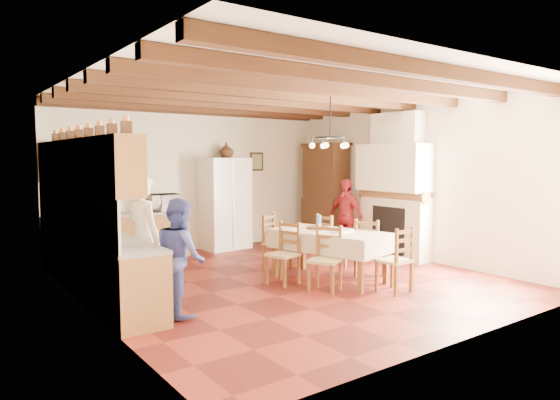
{
  "coord_description": "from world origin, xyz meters",
  "views": [
    {
      "loc": [
        -4.65,
        -6.3,
        1.95
      ],
      "look_at": [
        0.1,
        0.3,
        1.25
      ],
      "focal_mm": 32.0,
      "sensor_mm": 36.0,
      "label": 1
    }
  ],
  "objects_px": {
    "hutch": "(326,194)",
    "person_woman_blue": "(180,257)",
    "person_woman_red": "(346,216)",
    "chair_left_near": "(325,259)",
    "chair_end_near": "(394,259)",
    "person_man": "(144,239)",
    "chair_right_far": "(331,241)",
    "microwave": "(164,202)",
    "chair_end_far": "(277,242)",
    "refrigerator": "(223,203)",
    "chair_right_near": "(370,248)",
    "chair_left_far": "(283,253)",
    "dining_table": "(329,236)"
  },
  "relations": [
    {
      "from": "chair_left_far",
      "to": "chair_right_far",
      "type": "distance_m",
      "value": 1.43
    },
    {
      "from": "refrigerator",
      "to": "chair_right_near",
      "type": "height_order",
      "value": "refrigerator"
    },
    {
      "from": "chair_left_near",
      "to": "person_woman_blue",
      "type": "xyz_separation_m",
      "value": [
        -2.13,
        0.26,
        0.25
      ]
    },
    {
      "from": "person_woman_red",
      "to": "person_woman_blue",
      "type": "bearing_deg",
      "value": -70.29
    },
    {
      "from": "refrigerator",
      "to": "microwave",
      "type": "height_order",
      "value": "refrigerator"
    },
    {
      "from": "hutch",
      "to": "person_woman_blue",
      "type": "bearing_deg",
      "value": -144.11
    },
    {
      "from": "chair_end_far",
      "to": "person_woman_red",
      "type": "height_order",
      "value": "person_woman_red"
    },
    {
      "from": "chair_right_near",
      "to": "chair_end_far",
      "type": "height_order",
      "value": "same"
    },
    {
      "from": "dining_table",
      "to": "chair_end_near",
      "type": "height_order",
      "value": "chair_end_near"
    },
    {
      "from": "person_woman_red",
      "to": "microwave",
      "type": "bearing_deg",
      "value": -122.69
    },
    {
      "from": "person_man",
      "to": "chair_right_near",
      "type": "bearing_deg",
      "value": -113.18
    },
    {
      "from": "chair_right_near",
      "to": "chair_end_far",
      "type": "distance_m",
      "value": 1.61
    },
    {
      "from": "refrigerator",
      "to": "chair_end_near",
      "type": "height_order",
      "value": "refrigerator"
    },
    {
      "from": "chair_left_near",
      "to": "chair_end_far",
      "type": "height_order",
      "value": "same"
    },
    {
      "from": "chair_right_far",
      "to": "microwave",
      "type": "relative_size",
      "value": 1.61
    },
    {
      "from": "hutch",
      "to": "chair_left_near",
      "type": "xyz_separation_m",
      "value": [
        -2.73,
        -3.14,
        -0.65
      ]
    },
    {
      "from": "chair_left_far",
      "to": "chair_right_far",
      "type": "xyz_separation_m",
      "value": [
        1.37,
        0.42,
        0.0
      ]
    },
    {
      "from": "chair_right_far",
      "to": "dining_table",
      "type": "bearing_deg",
      "value": 134.65
    },
    {
      "from": "chair_end_near",
      "to": "person_woman_blue",
      "type": "relative_size",
      "value": 0.66
    },
    {
      "from": "hutch",
      "to": "person_man",
      "type": "bearing_deg",
      "value": -152.04
    },
    {
      "from": "chair_left_near",
      "to": "chair_right_near",
      "type": "relative_size",
      "value": 1.0
    },
    {
      "from": "chair_left_near",
      "to": "person_woman_blue",
      "type": "height_order",
      "value": "person_woman_blue"
    },
    {
      "from": "hutch",
      "to": "chair_end_near",
      "type": "bearing_deg",
      "value": -112.01
    },
    {
      "from": "chair_right_far",
      "to": "person_man",
      "type": "relative_size",
      "value": 0.56
    },
    {
      "from": "refrigerator",
      "to": "hutch",
      "type": "distance_m",
      "value": 2.34
    },
    {
      "from": "person_man",
      "to": "microwave",
      "type": "relative_size",
      "value": 2.9
    },
    {
      "from": "person_woman_red",
      "to": "microwave",
      "type": "distance_m",
      "value": 3.65
    },
    {
      "from": "refrigerator",
      "to": "chair_left_far",
      "type": "bearing_deg",
      "value": -107.89
    },
    {
      "from": "hutch",
      "to": "chair_right_far",
      "type": "relative_size",
      "value": 2.35
    },
    {
      "from": "person_woman_blue",
      "to": "person_man",
      "type": "bearing_deg",
      "value": 16.25
    },
    {
      "from": "chair_right_far",
      "to": "chair_end_near",
      "type": "bearing_deg",
      "value": 168.22
    },
    {
      "from": "hutch",
      "to": "person_woman_red",
      "type": "xyz_separation_m",
      "value": [
        -0.44,
        -1.13,
        -0.37
      ]
    },
    {
      "from": "chair_right_near",
      "to": "microwave",
      "type": "distance_m",
      "value": 4.17
    },
    {
      "from": "refrigerator",
      "to": "chair_end_far",
      "type": "relative_size",
      "value": 2.02
    },
    {
      "from": "chair_right_near",
      "to": "person_man",
      "type": "xyz_separation_m",
      "value": [
        -3.51,
        0.75,
        0.38
      ]
    },
    {
      "from": "person_woman_blue",
      "to": "person_woman_red",
      "type": "distance_m",
      "value": 4.76
    },
    {
      "from": "chair_end_near",
      "to": "microwave",
      "type": "height_order",
      "value": "microwave"
    },
    {
      "from": "person_woman_blue",
      "to": "person_woman_red",
      "type": "bearing_deg",
      "value": -64.43
    },
    {
      "from": "chair_left_far",
      "to": "chair_end_near",
      "type": "distance_m",
      "value": 1.67
    },
    {
      "from": "hutch",
      "to": "chair_end_near",
      "type": "height_order",
      "value": "hutch"
    },
    {
      "from": "hutch",
      "to": "microwave",
      "type": "distance_m",
      "value": 3.63
    },
    {
      "from": "refrigerator",
      "to": "person_woman_blue",
      "type": "relative_size",
      "value": 1.33
    },
    {
      "from": "chair_end_near",
      "to": "refrigerator",
      "type": "bearing_deg",
      "value": -90.49
    },
    {
      "from": "dining_table",
      "to": "chair_left_near",
      "type": "height_order",
      "value": "chair_left_near"
    },
    {
      "from": "refrigerator",
      "to": "chair_left_far",
      "type": "relative_size",
      "value": 2.02
    },
    {
      "from": "chair_end_far",
      "to": "person_woman_blue",
      "type": "height_order",
      "value": "person_woman_blue"
    },
    {
      "from": "chair_left_far",
      "to": "person_woman_red",
      "type": "height_order",
      "value": "person_woman_red"
    },
    {
      "from": "chair_left_far",
      "to": "chair_right_near",
      "type": "xyz_separation_m",
      "value": [
        1.45,
        -0.43,
        0.0
      ]
    },
    {
      "from": "refrigerator",
      "to": "person_woman_red",
      "type": "bearing_deg",
      "value": -51.77
    },
    {
      "from": "chair_end_near",
      "to": "person_man",
      "type": "bearing_deg",
      "value": -31.54
    }
  ]
}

